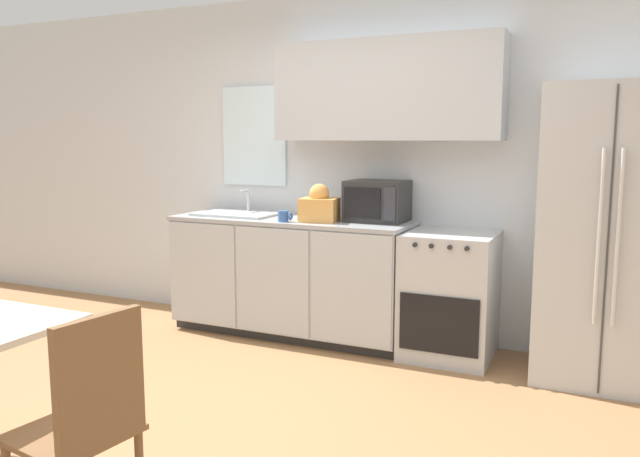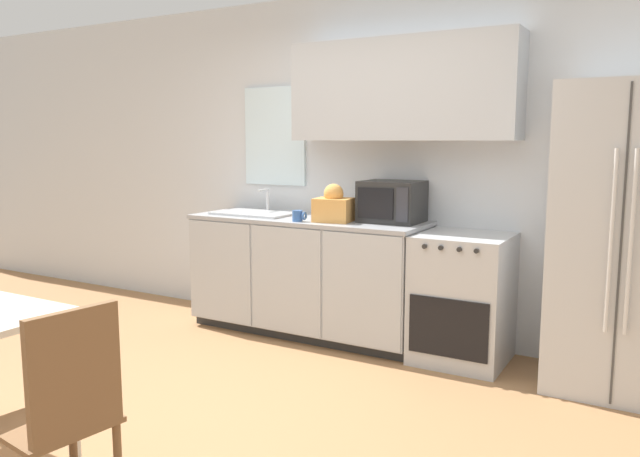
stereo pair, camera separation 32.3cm
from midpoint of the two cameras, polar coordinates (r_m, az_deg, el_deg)
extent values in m
plane|color=#9E7047|center=(3.63, -11.49, -17.34)|extent=(12.00, 12.00, 0.00)
cube|color=silver|center=(5.01, 1.52, 5.81)|extent=(12.00, 0.06, 2.70)
cube|color=silver|center=(5.39, -7.72, 8.37)|extent=(0.60, 0.04, 0.83)
cube|color=#B2B7BC|center=(4.73, 4.10, 12.50)|extent=(1.72, 0.32, 0.74)
cube|color=#333333|center=(5.13, -4.28, -9.02)|extent=(1.91, 0.56, 0.08)
cube|color=#B2B7BC|center=(4.99, -4.50, -4.12)|extent=(1.91, 0.62, 0.83)
cube|color=#B2B7BC|center=(5.08, -12.55, -4.09)|extent=(0.62, 0.01, 0.81)
cube|color=#B2B7BC|center=(4.73, -6.38, -4.85)|extent=(0.62, 0.01, 0.81)
cube|color=#B2B7BC|center=(4.44, 0.70, -5.64)|extent=(0.62, 0.01, 0.81)
cube|color=#9EA0A5|center=(4.92, -4.56, 0.77)|extent=(1.93, 0.64, 0.03)
cube|color=#B7BABC|center=(4.54, 9.79, -6.03)|extent=(0.62, 0.61, 0.90)
cube|color=black|center=(4.29, 8.65, -8.73)|extent=(0.54, 0.01, 0.40)
cylinder|color=#262626|center=(4.21, 6.51, -1.51)|extent=(0.03, 0.02, 0.03)
cylinder|color=#262626|center=(4.17, 7.97, -1.61)|extent=(0.03, 0.02, 0.03)
cylinder|color=#262626|center=(4.14, 9.61, -1.73)|extent=(0.03, 0.02, 0.03)
cylinder|color=#262626|center=(4.11, 11.11, -1.83)|extent=(0.03, 0.02, 0.03)
cube|color=silver|center=(4.28, 22.91, -0.64)|extent=(0.82, 0.67, 1.89)
cube|color=#3F3F3F|center=(3.94, 22.74, -1.32)|extent=(0.01, 0.01, 1.83)
cylinder|color=silver|center=(3.92, 22.03, -0.79)|extent=(0.02, 0.02, 1.04)
cylinder|color=silver|center=(3.91, 23.49, -0.88)|extent=(0.02, 0.02, 1.04)
cube|color=#B7BABC|center=(5.18, -9.37, 1.32)|extent=(0.66, 0.43, 0.02)
cylinder|color=silver|center=(5.31, -8.33, 2.59)|extent=(0.02, 0.02, 0.18)
cylinder|color=silver|center=(5.25, -8.77, 3.40)|extent=(0.02, 0.14, 0.02)
cube|color=#282828|center=(4.70, 3.31, 2.52)|extent=(0.44, 0.36, 0.31)
cube|color=black|center=(4.55, 1.85, 2.35)|extent=(0.28, 0.01, 0.22)
cube|color=#2D2D33|center=(4.48, 4.33, 2.23)|extent=(0.09, 0.01, 0.25)
cylinder|color=#335999|center=(4.70, -5.35, 1.11)|extent=(0.08, 0.08, 0.08)
torus|color=#335999|center=(4.67, -4.70, 1.13)|extent=(0.02, 0.06, 0.06)
cube|color=#DB994C|center=(4.70, -2.03, 1.71)|extent=(0.31, 0.27, 0.18)
sphere|color=#DB994C|center=(4.68, -2.04, 3.20)|extent=(0.17, 0.17, 0.15)
cylinder|color=beige|center=(3.21, -24.10, -14.20)|extent=(0.06, 0.06, 0.74)
cube|color=brown|center=(2.73, -25.03, -16.67)|extent=(0.45, 0.45, 0.02)
cube|color=brown|center=(2.49, -23.11, -12.72)|extent=(0.09, 0.37, 0.48)
cylinder|color=brown|center=(3.04, -23.70, -18.68)|extent=(0.03, 0.03, 0.43)
camera|label=1|loc=(0.16, -92.62, -0.37)|focal=35.00mm
camera|label=2|loc=(0.16, 87.38, 0.37)|focal=35.00mm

